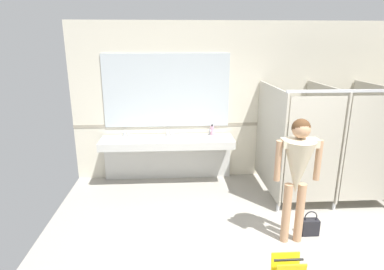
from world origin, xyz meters
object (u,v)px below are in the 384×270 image
at_px(soap_dispenser, 212,130).
at_px(paper_cup, 152,138).
at_px(person_standing, 298,166).
at_px(handbag, 310,226).

xyz_separation_m(soap_dispenser, paper_cup, (-1.11, -0.25, -0.05)).
xyz_separation_m(person_standing, paper_cup, (-1.94, 1.85, -0.15)).
bearing_deg(soap_dispenser, handbag, -60.10).
relative_size(person_standing, paper_cup, 19.71).
xyz_separation_m(handbag, paper_cup, (-2.25, 1.73, 0.80)).
relative_size(handbag, paper_cup, 4.20).
bearing_deg(handbag, person_standing, -158.58).
relative_size(soap_dispenser, paper_cup, 2.39).
bearing_deg(paper_cup, person_standing, -43.63).
distance_m(person_standing, soap_dispenser, 2.26).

